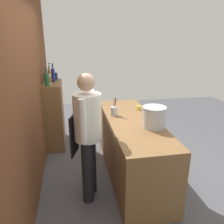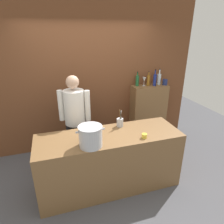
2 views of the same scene
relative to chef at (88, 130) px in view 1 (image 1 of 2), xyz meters
The scene contains 14 objects.
ground_plane 1.25m from the chef, 59.45° to the right, with size 8.00×8.00×0.00m, color #4C4C51.
brick_back_panel 0.98m from the chef, 60.80° to the left, with size 4.40×0.10×3.00m, color brown.
prep_counter 0.94m from the chef, 59.45° to the right, with size 2.12×0.70×0.90m, color brown.
bar_cabinet 1.75m from the chef, 17.21° to the left, with size 0.76×0.32×1.24m, color brown.
chef is the anchor object (origin of this frame).
stockpot_large 0.89m from the chef, 84.40° to the right, with size 0.38×0.32×0.28m.
utensil_crock 0.79m from the chef, 35.29° to the right, with size 0.10×0.10×0.29m.
butter_jar 1.24m from the chef, 46.77° to the right, with size 0.08×0.08×0.06m, color yellow.
wine_bottle_green 1.54m from the chef, 22.51° to the left, with size 0.07×0.07×0.29m.
wine_bottle_clear 1.99m from the chef, 16.38° to the left, with size 0.08×0.08×0.33m.
wine_bottle_amber 1.75m from the chef, 18.42° to the left, with size 0.06×0.06×0.29m.
wine_bottle_cobalt 1.84m from the chef, 15.58° to the left, with size 0.06×0.06×0.33m.
wine_glass_short 1.66m from the chef, 19.40° to the left, with size 0.08×0.08×0.18m.
spice_tin_navy 2.04m from the chef, 13.07° to the left, with size 0.07×0.07×0.13m, color navy.
Camera 1 is at (-2.98, 0.85, 2.08)m, focal length 36.49 mm.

